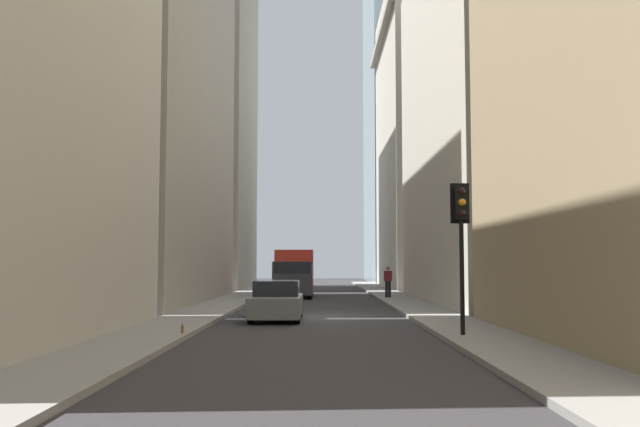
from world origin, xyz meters
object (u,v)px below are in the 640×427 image
object	(u,v)px
traffic_light_foreground	(461,222)
discarded_bottle	(182,329)
hatchback_grey	(277,302)
pedestrian	(388,280)
delivery_truck	(294,273)

from	to	relation	value
traffic_light_foreground	discarded_bottle	world-z (taller)	traffic_light_foreground
discarded_bottle	hatchback_grey	bearing A→B (deg)	-20.10
traffic_light_foreground	pedestrian	bearing A→B (deg)	-0.01
delivery_truck	discarded_bottle	world-z (taller)	delivery_truck
traffic_light_foreground	discarded_bottle	distance (m)	8.11
delivery_truck	discarded_bottle	size ratio (longest dim) A/B	23.93
discarded_bottle	delivery_truck	bearing A→B (deg)	-5.48
pedestrian	discarded_bottle	xyz separation A→B (m)	(-19.84, 7.57, -0.85)
delivery_truck	discarded_bottle	xyz separation A→B (m)	(-22.90, 2.20, -1.21)
hatchback_grey	traffic_light_foreground	size ratio (longest dim) A/B	1.05
hatchback_grey	discarded_bottle	world-z (taller)	hatchback_grey
pedestrian	hatchback_grey	bearing A→B (deg)	158.77
hatchback_grey	pedestrian	size ratio (longest dim) A/B	2.46
hatchback_grey	pedestrian	bearing A→B (deg)	-21.23
hatchback_grey	traffic_light_foreground	distance (m)	8.74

